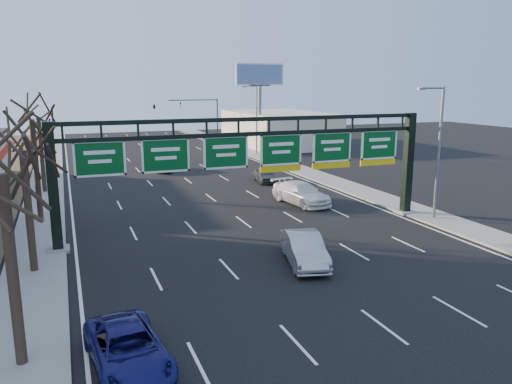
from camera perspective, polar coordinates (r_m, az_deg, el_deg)
name	(u,v)px	position (r m, az deg, el deg)	size (l,w,h in m)	color
ground	(311,273)	(25.16, 6.36, -9.15)	(160.00, 160.00, 0.00)	black
sidewalk_left	(43,205)	(41.76, -23.13, -1.34)	(3.00, 120.00, 0.12)	gray
sidewalk_right	(335,182)	(48.01, 8.97, 1.15)	(3.00, 120.00, 0.12)	gray
lane_markings	(204,193)	(43.15, -5.93, -0.08)	(21.60, 120.00, 0.01)	white
sign_gantry	(256,158)	(31.13, 0.03, 3.89)	(24.60, 1.20, 7.20)	black
building_right_distant	(278,128)	(77.49, 2.53, 7.27)	(12.00, 20.00, 5.00)	beige
tree_gantry	(20,129)	(25.87, -25.32, 6.58)	(3.60, 3.60, 8.48)	black
tree_mid	(30,105)	(35.80, -24.39, 9.09)	(3.60, 3.60, 9.24)	black
tree_far	(37,105)	(45.79, -23.74, 9.12)	(3.60, 3.60, 8.86)	black
streetlight_near	(438,146)	(35.77, 20.05, 4.96)	(2.15, 0.22, 9.00)	slate
streetlight_far	(256,116)	(65.21, -0.03, 8.63)	(2.15, 0.22, 9.00)	slate
billboard_right	(260,85)	(70.65, 0.44, 12.14)	(7.00, 0.50, 12.00)	slate
traffic_signal_mast	(179,109)	(77.62, -8.84, 9.36)	(10.16, 0.54, 7.00)	black
car_blue_suv	(128,349)	(17.54, -14.43, -16.98)	(2.27, 4.92, 1.37)	navy
car_silver_sedan	(304,249)	(26.05, 5.53, -6.49)	(1.70, 4.89, 1.61)	#A3A4A8
car_white_wagon	(301,193)	(39.03, 5.17, -0.13)	(2.33, 5.72, 1.66)	white
car_grey_far	(265,175)	(47.57, 0.99, 1.96)	(1.60, 3.98, 1.36)	#414446
car_silver_distant	(162,163)	(54.80, -10.70, 3.24)	(1.71, 4.90, 1.61)	#A5A6AA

